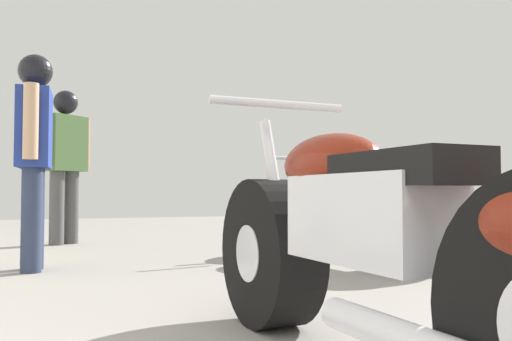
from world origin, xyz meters
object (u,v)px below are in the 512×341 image
object	(u,v)px
motorcycle_maroon_cruiser	(375,249)
motorcycle_black_naked	(347,217)
mechanic_in_blue	(65,152)
mechanic_with_helmet	(34,141)

from	to	relation	value
motorcycle_maroon_cruiser	motorcycle_black_naked	xyz separation A→B (m)	(1.37, 2.52, -0.03)
mechanic_in_blue	motorcycle_maroon_cruiser	bearing A→B (deg)	-80.75
motorcycle_black_naked	mechanic_with_helmet	world-z (taller)	mechanic_with_helmet
motorcycle_black_naked	mechanic_in_blue	xyz separation A→B (m)	(-2.18, 2.48, 0.66)
motorcycle_maroon_cruiser	mechanic_in_blue	world-z (taller)	mechanic_in_blue
mechanic_with_helmet	mechanic_in_blue	bearing A→B (deg)	83.09
motorcycle_maroon_cruiser	motorcycle_black_naked	world-z (taller)	motorcycle_maroon_cruiser
motorcycle_black_naked	mechanic_in_blue	distance (m)	3.36
motorcycle_maroon_cruiser	mechanic_with_helmet	size ratio (longest dim) A/B	1.29
motorcycle_maroon_cruiser	mechanic_in_blue	xyz separation A→B (m)	(-0.81, 5.00, 0.63)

